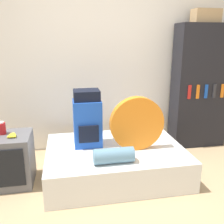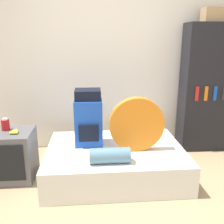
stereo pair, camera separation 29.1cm
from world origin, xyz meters
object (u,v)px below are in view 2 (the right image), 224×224
object	(u,v)px
tent_bag	(137,124)
sleeping_roll	(110,156)
television	(12,155)
cardboard_box	(217,15)
bookshelf	(210,89)
canister	(5,124)
backpack	(88,118)

from	to	relation	value
tent_bag	sleeping_roll	bearing A→B (deg)	-138.04
tent_bag	television	bearing A→B (deg)	176.01
cardboard_box	tent_bag	bearing A→B (deg)	-146.43
sleeping_roll	bookshelf	distance (m)	1.96
tent_bag	canister	distance (m)	1.55
backpack	bookshelf	world-z (taller)	bookshelf
sleeping_roll	television	distance (m)	1.22
tent_bag	sleeping_roll	xyz separation A→B (m)	(-0.34, -0.30, -0.24)
canister	cardboard_box	xyz separation A→B (m)	(2.76, 0.64, 1.29)
television	cardboard_box	size ratio (longest dim) A/B	1.52
television	canister	bearing A→B (deg)	127.98
tent_bag	bookshelf	xyz separation A→B (m)	(1.22, 0.79, 0.25)
tent_bag	sleeping_roll	world-z (taller)	tent_bag
backpack	cardboard_box	size ratio (longest dim) A/B	1.78
backpack	cardboard_box	distance (m)	2.25
sleeping_roll	canister	distance (m)	1.31
canister	cardboard_box	world-z (taller)	cardboard_box
television	cardboard_box	distance (m)	3.24
television	backpack	bearing A→B (deg)	7.99
tent_bag	bookshelf	distance (m)	1.48
backpack	canister	size ratio (longest dim) A/B	4.78
backpack	canister	distance (m)	0.98
backpack	sleeping_roll	distance (m)	0.63
canister	tent_bag	bearing A→B (deg)	-6.44
backpack	canister	xyz separation A→B (m)	(-0.98, -0.06, -0.03)
tent_bag	cardboard_box	xyz separation A→B (m)	(1.22, 0.81, 1.27)
bookshelf	cardboard_box	size ratio (longest dim) A/B	4.76
sleeping_roll	bookshelf	xyz separation A→B (m)	(1.56, 1.09, 0.49)
television	canister	xyz separation A→B (m)	(-0.05, 0.07, 0.36)
canister	cardboard_box	bearing A→B (deg)	13.00
cardboard_box	backpack	bearing A→B (deg)	-162.03
backpack	television	size ratio (longest dim) A/B	1.17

